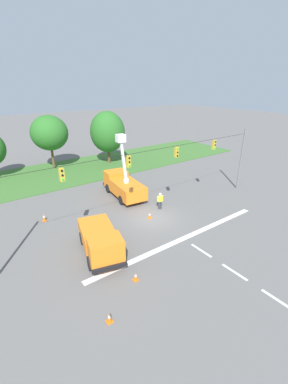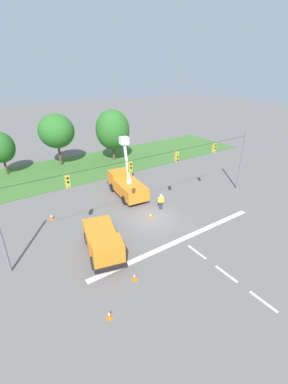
# 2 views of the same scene
# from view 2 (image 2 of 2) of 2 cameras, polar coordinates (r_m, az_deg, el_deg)

# --- Properties ---
(ground_plane) EXTENTS (200.00, 200.00, 0.00)m
(ground_plane) POSITION_cam_2_polar(r_m,az_deg,el_deg) (25.78, 1.95, -6.02)
(ground_plane) COLOR #605E5B
(grass_verge) EXTENTS (56.00, 12.00, 0.10)m
(grass_verge) POSITION_cam_2_polar(r_m,az_deg,el_deg) (40.27, -13.33, 5.44)
(grass_verge) COLOR #3D6B2D
(grass_verge) RESTS_ON ground
(lane_markings) EXTENTS (17.60, 15.25, 0.01)m
(lane_markings) POSITION_cam_2_polar(r_m,az_deg,el_deg) (22.29, 10.73, -12.27)
(lane_markings) COLOR silver
(lane_markings) RESTS_ON ground
(signal_gantry) EXTENTS (26.20, 0.33, 7.20)m
(signal_gantry) POSITION_cam_2_polar(r_m,az_deg,el_deg) (23.70, 2.14, 3.44)
(signal_gantry) COLOR slate
(signal_gantry) RESTS_ON ground
(tree_west) EXTENTS (3.60, 3.85, 6.04)m
(tree_west) POSITION_cam_2_polar(r_m,az_deg,el_deg) (40.00, -29.22, 8.61)
(tree_west) COLOR brown
(tree_west) RESTS_ON ground
(tree_centre) EXTENTS (5.13, 5.57, 7.76)m
(tree_centre) POSITION_cam_2_polar(r_m,az_deg,el_deg) (40.59, -18.91, 12.66)
(tree_centre) COLOR brown
(tree_centre) RESTS_ON ground
(tree_east) EXTENTS (5.21, 5.41, 8.02)m
(tree_east) POSITION_cam_2_polar(r_m,az_deg,el_deg) (41.38, -6.99, 13.53)
(tree_east) COLOR brown
(tree_east) RESTS_ON ground
(utility_truck_bucket_lift) EXTENTS (3.21, 6.77, 6.89)m
(utility_truck_bucket_lift) POSITION_cam_2_polar(r_m,az_deg,el_deg) (29.98, -3.93, 1.74)
(utility_truck_bucket_lift) COLOR orange
(utility_truck_bucket_lift) RESTS_ON ground
(utility_truck_support_near) EXTENTS (3.72, 6.18, 2.32)m
(utility_truck_support_near) POSITION_cam_2_polar(r_m,az_deg,el_deg) (21.01, -9.08, -10.81)
(utility_truck_support_near) COLOR orange
(utility_truck_support_near) RESTS_ON ground
(road_worker) EXTENTS (0.63, 0.33, 1.77)m
(road_worker) POSITION_cam_2_polar(r_m,az_deg,el_deg) (27.07, 3.79, -1.98)
(road_worker) COLOR #383842
(road_worker) RESTS_ON ground
(traffic_cone_foreground_left) EXTENTS (0.36, 0.36, 0.69)m
(traffic_cone_foreground_left) POSITION_cam_2_polar(r_m,az_deg,el_deg) (25.68, 1.44, -5.27)
(traffic_cone_foreground_left) COLOR orange
(traffic_cone_foreground_left) RESTS_ON ground
(traffic_cone_mid_left) EXTENTS (0.36, 0.36, 0.61)m
(traffic_cone_mid_left) POSITION_cam_2_polar(r_m,az_deg,el_deg) (19.13, -2.14, -18.26)
(traffic_cone_mid_left) COLOR orange
(traffic_cone_mid_left) RESTS_ON ground
(traffic_cone_mid_right) EXTENTS (0.36, 0.36, 0.76)m
(traffic_cone_mid_right) POSITION_cam_2_polar(r_m,az_deg,el_deg) (27.06, -19.87, -5.14)
(traffic_cone_mid_right) COLOR orange
(traffic_cone_mid_right) RESTS_ON ground
(traffic_cone_near_bucket) EXTENTS (0.36, 0.36, 0.60)m
(traffic_cone_near_bucket) POSITION_cam_2_polar(r_m,az_deg,el_deg) (17.14, -7.74, -25.41)
(traffic_cone_near_bucket) COLOR orange
(traffic_cone_near_bucket) RESTS_ON ground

